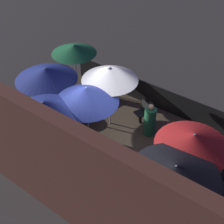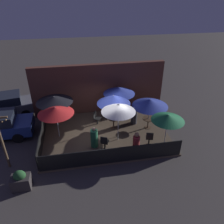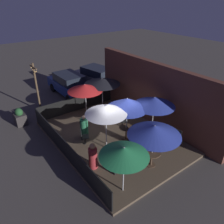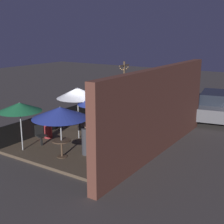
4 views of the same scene
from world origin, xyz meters
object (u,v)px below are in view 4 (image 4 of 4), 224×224
(patio_chair_2, at_px, (79,121))
(planter_box, at_px, (97,104))
(patio_umbrella_5, at_px, (78,93))
(patron_0, at_px, (91,118))
(parked_car_1, at_px, (215,105))
(patio_umbrella_0, at_px, (60,113))
(dining_table_1, at_px, (101,131))
(patio_umbrella_6, at_px, (156,91))
(light_post, at_px, (124,84))
(patron_2, at_px, (48,126))
(patio_umbrella_2, at_px, (20,107))
(patio_chair_3, at_px, (105,152))
(dining_table_0, at_px, (62,144))
(patio_umbrella_4, at_px, (133,91))
(patio_chair_1, at_px, (40,134))
(patio_chair_0, at_px, (126,129))
(patio_umbrella_3, at_px, (118,105))
(patron_1, at_px, (87,140))
(parked_car_0, at_px, (173,100))
(patio_umbrella_1, at_px, (101,98))

(patio_chair_2, height_order, planter_box, patio_chair_2)
(patio_umbrella_5, bearing_deg, patron_0, -164.97)
(patron_0, relative_size, parked_car_1, 0.28)
(patio_umbrella_0, xyz_separation_m, dining_table_1, (-2.20, 0.37, -1.27))
(patio_umbrella_0, distance_m, patio_umbrella_6, 5.94)
(patio_umbrella_5, relative_size, parked_car_1, 0.51)
(patio_chair_2, xyz_separation_m, light_post, (-5.06, -0.39, 1.20))
(patio_umbrella_6, relative_size, patron_2, 1.81)
(patio_umbrella_2, height_order, patio_chair_3, patio_umbrella_2)
(patio_umbrella_0, height_order, planter_box, patio_umbrella_0)
(dining_table_0, relative_size, patio_chair_3, 0.80)
(patio_umbrella_6, bearing_deg, dining_table_1, -15.03)
(patio_umbrella_4, distance_m, patio_chair_1, 5.61)
(patio_chair_0, relative_size, patio_chair_2, 0.98)
(patio_umbrella_2, relative_size, patio_umbrella_6, 0.90)
(patio_umbrella_3, distance_m, patio_chair_3, 2.07)
(patron_1, bearing_deg, planter_box, -84.98)
(patio_chair_3, bearing_deg, patron_2, -23.20)
(patio_umbrella_3, xyz_separation_m, planter_box, (-5.63, -5.21, -1.72))
(patio_umbrella_5, relative_size, patio_umbrella_6, 1.06)
(patio_chair_2, height_order, patron_2, patron_2)
(parked_car_0, bearing_deg, patio_umbrella_2, -16.55)
(patio_umbrella_4, height_order, patio_chair_0, patio_umbrella_4)
(patio_umbrella_3, distance_m, patron_2, 4.05)
(patio_umbrella_4, height_order, patio_umbrella_6, patio_umbrella_6)
(patio_umbrella_4, bearing_deg, patio_chair_2, -33.01)
(dining_table_1, distance_m, patron_1, 1.47)
(patio_umbrella_6, relative_size, patio_chair_3, 2.43)
(patio_umbrella_1, distance_m, parked_car_1, 8.06)
(patio_umbrella_1, relative_size, patio_chair_2, 2.54)
(patio_umbrella_2, bearing_deg, patron_0, 171.31)
(dining_table_1, distance_m, patio_chair_1, 2.69)
(dining_table_1, height_order, patio_chair_1, patio_chair_1)
(light_post, xyz_separation_m, parked_car_0, (-1.27, 2.81, -0.98))
(patio_chair_0, bearing_deg, patio_chair_2, -53.71)
(patio_umbrella_0, distance_m, patron_1, 1.60)
(patio_umbrella_5, xyz_separation_m, patio_chair_1, (1.67, -0.80, -1.68))
(patio_umbrella_6, bearing_deg, parked_car_0, -171.10)
(patio_chair_2, bearing_deg, dining_table_0, -38.29)
(patio_umbrella_3, bearing_deg, patio_umbrella_4, -158.38)
(dining_table_0, xyz_separation_m, patio_chair_0, (-3.23, 1.04, -0.06))
(patio_chair_1, bearing_deg, planter_box, 121.60)
(dining_table_0, height_order, parked_car_0, parked_car_0)
(patio_umbrella_6, height_order, planter_box, patio_umbrella_6)
(patio_umbrella_1, relative_size, dining_table_1, 3.21)
(patio_chair_3, xyz_separation_m, patron_1, (-0.51, -1.24, 0.08))
(light_post, distance_m, parked_car_0, 3.24)
(patio_chair_3, distance_m, parked_car_0, 9.23)
(patio_chair_1, bearing_deg, patio_chair_2, 104.93)
(patio_umbrella_5, bearing_deg, patio_umbrella_2, -21.56)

